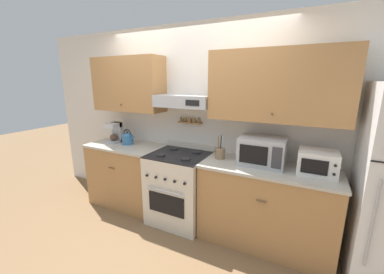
# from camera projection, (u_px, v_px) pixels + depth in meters

# --- Properties ---
(ground_plane) EXTENTS (16.00, 16.00, 0.00)m
(ground_plane) POSITION_uv_depth(u_px,v_px,m) (169.00, 230.00, 2.97)
(ground_plane) COLOR brown
(wall_back) EXTENTS (5.20, 0.46, 2.55)m
(wall_back) POSITION_uv_depth(u_px,v_px,m) (195.00, 110.00, 3.09)
(wall_back) COLOR silver
(wall_back) RESTS_ON ground_plane
(counter_left) EXTENTS (1.11, 0.63, 0.93)m
(counter_left) POSITION_uv_depth(u_px,v_px,m) (128.00, 174.00, 3.54)
(counter_left) COLOR #AD7A47
(counter_left) RESTS_ON ground_plane
(counter_right) EXTENTS (1.45, 0.63, 0.93)m
(counter_right) POSITION_uv_depth(u_px,v_px,m) (265.00, 206.00, 2.66)
(counter_right) COLOR #AD7A47
(counter_right) RESTS_ON ground_plane
(stove_range) EXTENTS (0.73, 0.69, 0.99)m
(stove_range) POSITION_uv_depth(u_px,v_px,m) (180.00, 187.00, 3.10)
(stove_range) COLOR beige
(stove_range) RESTS_ON ground_plane
(tea_kettle) EXTENTS (0.20, 0.16, 0.22)m
(tea_kettle) POSITION_uv_depth(u_px,v_px,m) (128.00, 138.00, 3.43)
(tea_kettle) COLOR teal
(tea_kettle) RESTS_ON counter_left
(coffee_maker) EXTENTS (0.17, 0.23, 0.30)m
(coffee_maker) POSITION_uv_depth(u_px,v_px,m) (116.00, 132.00, 3.56)
(coffee_maker) COLOR #ADAFB5
(coffee_maker) RESTS_ON counter_left
(microwave) EXTENTS (0.49, 0.36, 0.31)m
(microwave) POSITION_uv_depth(u_px,v_px,m) (262.00, 151.00, 2.59)
(microwave) COLOR #ADAFB5
(microwave) RESTS_ON counter_right
(utensil_crock) EXTENTS (0.12, 0.12, 0.28)m
(utensil_crock) POSITION_uv_depth(u_px,v_px,m) (220.00, 153.00, 2.81)
(utensil_crock) COLOR #8E7051
(utensil_crock) RESTS_ON counter_right
(toaster_oven) EXTENTS (0.36, 0.32, 0.24)m
(toaster_oven) POSITION_uv_depth(u_px,v_px,m) (318.00, 162.00, 2.34)
(toaster_oven) COLOR white
(toaster_oven) RESTS_ON counter_right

